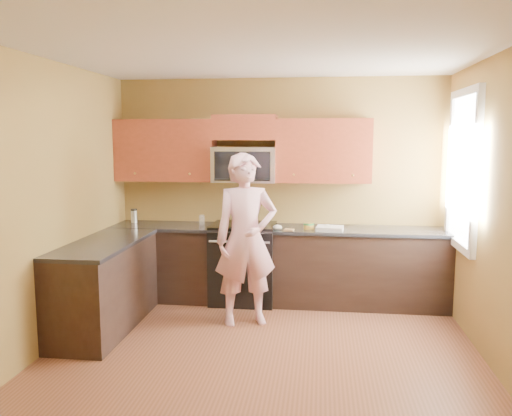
% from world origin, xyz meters
% --- Properties ---
extents(floor, '(4.00, 4.00, 0.00)m').
position_xyz_m(floor, '(0.00, 0.00, 0.00)').
color(floor, brown).
rests_on(floor, ground).
extents(ceiling, '(4.00, 4.00, 0.00)m').
position_xyz_m(ceiling, '(0.00, 0.00, 2.70)').
color(ceiling, white).
rests_on(ceiling, ground).
extents(wall_back, '(4.00, 0.00, 4.00)m').
position_xyz_m(wall_back, '(0.00, 2.00, 1.35)').
color(wall_back, brown).
rests_on(wall_back, ground).
extents(wall_front, '(4.00, 0.00, 4.00)m').
position_xyz_m(wall_front, '(0.00, -2.00, 1.35)').
color(wall_front, brown).
rests_on(wall_front, ground).
extents(wall_left, '(0.00, 4.00, 4.00)m').
position_xyz_m(wall_left, '(-2.00, 0.00, 1.35)').
color(wall_left, brown).
rests_on(wall_left, ground).
extents(wall_right, '(0.00, 4.00, 4.00)m').
position_xyz_m(wall_right, '(2.00, 0.00, 1.35)').
color(wall_right, brown).
rests_on(wall_right, ground).
extents(cabinet_back_run, '(4.00, 0.60, 0.88)m').
position_xyz_m(cabinet_back_run, '(0.00, 1.70, 0.44)').
color(cabinet_back_run, black).
rests_on(cabinet_back_run, floor).
extents(cabinet_left_run, '(0.60, 1.60, 0.88)m').
position_xyz_m(cabinet_left_run, '(-1.70, 0.60, 0.44)').
color(cabinet_left_run, black).
rests_on(cabinet_left_run, floor).
extents(countertop_back, '(4.00, 0.62, 0.04)m').
position_xyz_m(countertop_back, '(0.00, 1.69, 0.90)').
color(countertop_back, black).
rests_on(countertop_back, cabinet_back_run).
extents(countertop_left, '(0.62, 1.60, 0.04)m').
position_xyz_m(countertop_left, '(-1.69, 0.60, 0.90)').
color(countertop_left, black).
rests_on(countertop_left, cabinet_left_run).
extents(stove, '(0.76, 0.65, 0.95)m').
position_xyz_m(stove, '(-0.40, 1.68, 0.47)').
color(stove, black).
rests_on(stove, floor).
extents(microwave, '(0.76, 0.40, 0.42)m').
position_xyz_m(microwave, '(-0.40, 1.80, 1.45)').
color(microwave, silver).
rests_on(microwave, wall_back).
extents(upper_cab_left, '(1.22, 0.33, 0.75)m').
position_xyz_m(upper_cab_left, '(-1.39, 1.83, 1.45)').
color(upper_cab_left, maroon).
rests_on(upper_cab_left, wall_back).
extents(upper_cab_right, '(1.12, 0.33, 0.75)m').
position_xyz_m(upper_cab_right, '(0.54, 1.83, 1.45)').
color(upper_cab_right, maroon).
rests_on(upper_cab_right, wall_back).
extents(upper_cab_over_mw, '(0.76, 0.33, 0.30)m').
position_xyz_m(upper_cab_over_mw, '(-0.40, 1.83, 2.10)').
color(upper_cab_over_mw, maroon).
rests_on(upper_cab_over_mw, wall_back).
extents(window, '(0.06, 1.06, 1.66)m').
position_xyz_m(window, '(1.98, 1.20, 1.65)').
color(window, white).
rests_on(window, wall_right).
extents(woman, '(0.78, 0.64, 1.82)m').
position_xyz_m(woman, '(-0.26, 0.93, 0.91)').
color(woman, pink).
rests_on(woman, floor).
extents(frying_pan, '(0.37, 0.47, 0.05)m').
position_xyz_m(frying_pan, '(-0.39, 1.42, 0.95)').
color(frying_pan, black).
rests_on(frying_pan, stove).
extents(butter_tub, '(0.14, 0.14, 0.09)m').
position_xyz_m(butter_tub, '(0.38, 1.61, 0.92)').
color(butter_tub, yellow).
rests_on(butter_tub, countertop_back).
extents(toast_slice, '(0.12, 0.12, 0.01)m').
position_xyz_m(toast_slice, '(0.16, 1.48, 0.93)').
color(toast_slice, '#B27F47').
rests_on(toast_slice, countertop_back).
extents(napkin_a, '(0.14, 0.15, 0.06)m').
position_xyz_m(napkin_a, '(0.02, 1.50, 0.95)').
color(napkin_a, silver).
rests_on(napkin_a, countertop_back).
extents(napkin_b, '(0.14, 0.15, 0.07)m').
position_xyz_m(napkin_b, '(0.60, 1.57, 0.95)').
color(napkin_b, silver).
rests_on(napkin_b, countertop_back).
extents(dish_towel, '(0.32, 0.27, 0.05)m').
position_xyz_m(dish_towel, '(0.63, 1.53, 0.95)').
color(dish_towel, white).
rests_on(dish_towel, countertop_back).
extents(travel_mug, '(0.09, 0.09, 0.17)m').
position_xyz_m(travel_mug, '(-1.81, 1.80, 0.92)').
color(travel_mug, silver).
rests_on(travel_mug, countertop_back).
extents(glass_c, '(0.08, 0.08, 0.12)m').
position_xyz_m(glass_c, '(-0.93, 1.74, 0.98)').
color(glass_c, silver).
rests_on(glass_c, countertop_back).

